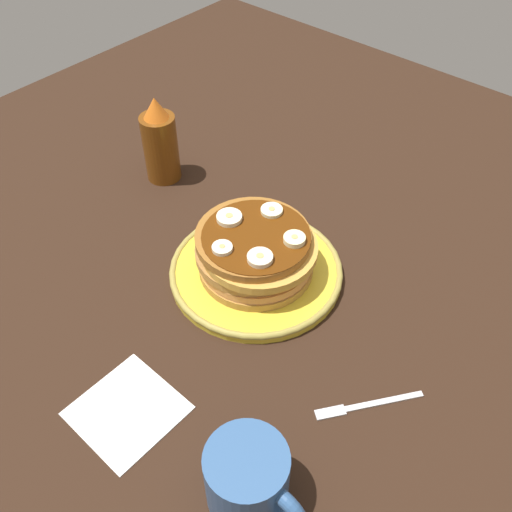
{
  "coord_description": "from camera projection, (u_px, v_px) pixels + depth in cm",
  "views": [
    {
      "loc": [
        35.61,
        -41.15,
        59.11
      ],
      "look_at": [
        0.0,
        0.0,
        3.74
      ],
      "focal_mm": 40.21,
      "sensor_mm": 36.0,
      "label": 1
    }
  ],
  "objects": [
    {
      "name": "banana_slice_1",
      "position": [
        222.0,
        248.0,
        0.73
      ],
      "size": [
        2.67,
        2.67,
        0.79
      ],
      "color": "beige",
      "rests_on": "pancake_stack"
    },
    {
      "name": "napkin",
      "position": [
        127.0,
        410.0,
        0.65
      ],
      "size": [
        11.18,
        11.18,
        0.3
      ],
      "primitive_type": "cube",
      "rotation": [
        0.0,
        0.0,
        -0.02
      ],
      "color": "white",
      "rests_on": "ground_plane"
    },
    {
      "name": "fork",
      "position": [
        363.0,
        405.0,
        0.66
      ],
      "size": [
        8.54,
        11.02,
        0.5
      ],
      "color": "silver",
      "rests_on": "ground_plane"
    },
    {
      "name": "plate",
      "position": [
        256.0,
        270.0,
        0.8
      ],
      "size": [
        24.06,
        24.06,
        1.61
      ],
      "color": "yellow",
      "rests_on": "ground_plane"
    },
    {
      "name": "banana_slice_4",
      "position": [
        294.0,
        239.0,
        0.74
      ],
      "size": [
        2.89,
        2.89,
        0.99
      ],
      "color": "#FBF0B3",
      "rests_on": "pancake_stack"
    },
    {
      "name": "ground_plane",
      "position": [
        256.0,
        282.0,
        0.81
      ],
      "size": [
        140.0,
        140.0,
        3.0
      ],
      "primitive_type": "cube",
      "color": "black"
    },
    {
      "name": "pancake_stack",
      "position": [
        255.0,
        252.0,
        0.77
      ],
      "size": [
        16.8,
        16.54,
        6.29
      ],
      "color": "#AE7C36",
      "rests_on": "plate"
    },
    {
      "name": "syrup_bottle",
      "position": [
        160.0,
        143.0,
        0.91
      ],
      "size": [
        5.64,
        5.64,
        14.63
      ],
      "color": "brown",
      "rests_on": "ground_plane"
    },
    {
      "name": "banana_slice_0",
      "position": [
        260.0,
        258.0,
        0.72
      ],
      "size": [
        3.29,
        3.29,
        0.93
      ],
      "color": "beige",
      "rests_on": "pancake_stack"
    },
    {
      "name": "coffee_mug",
      "position": [
        250.0,
        479.0,
        0.56
      ],
      "size": [
        11.57,
        8.33,
        8.12
      ],
      "color": "#33598C",
      "rests_on": "ground_plane"
    },
    {
      "name": "banana_slice_2",
      "position": [
        272.0,
        211.0,
        0.78
      ],
      "size": [
        3.02,
        3.02,
        0.74
      ],
      "color": "#F1F1BF",
      "rests_on": "pancake_stack"
    },
    {
      "name": "banana_slice_3",
      "position": [
        230.0,
        217.0,
        0.77
      ],
      "size": [
        3.46,
        3.46,
        0.9
      ],
      "color": "#F6EAC1",
      "rests_on": "pancake_stack"
    }
  ]
}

